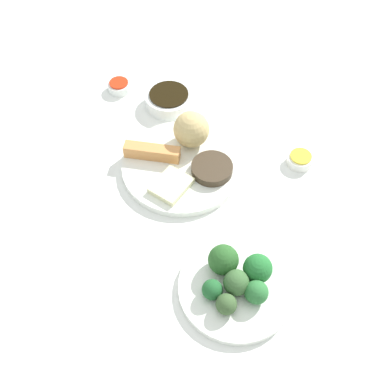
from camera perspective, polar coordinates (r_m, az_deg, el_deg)
name	(u,v)px	position (r m, az deg, el deg)	size (l,w,h in m)	color
tabletop	(162,188)	(1.00, -3.56, 0.52)	(2.20, 2.20, 0.02)	white
main_plate	(182,166)	(1.01, -1.22, 3.09)	(0.25, 0.25, 0.02)	white
rice_scoop	(191,129)	(1.02, -0.07, 7.47)	(0.08, 0.08, 0.08)	tan
spring_roll	(152,152)	(1.01, -4.79, 4.77)	(0.12, 0.03, 0.03)	#DC924F
crab_rangoon_wonton	(171,185)	(0.96, -2.49, 0.79)	(0.06, 0.08, 0.01)	beige
stir_fry_heap	(212,168)	(0.99, 2.39, 2.82)	(0.09, 0.09, 0.02)	#3F3222
broccoli_plate	(236,288)	(0.86, 5.24, -11.29)	(0.20, 0.20, 0.01)	white
broccoli_floret_0	(236,283)	(0.84, 5.32, -10.70)	(0.05, 0.05, 0.05)	#3A6233
broccoli_floret_1	(223,260)	(0.85, 3.76, -8.06)	(0.05, 0.05, 0.05)	#285B25
broccoli_floret_2	(258,268)	(0.85, 7.83, -9.01)	(0.05, 0.05, 0.05)	#226D2E
broccoli_floret_3	(212,290)	(0.83, 2.43, -11.55)	(0.04, 0.04, 0.04)	#1F5B2B
broccoli_floret_4	(226,304)	(0.82, 4.11, -13.19)	(0.04, 0.04, 0.04)	#39572E
broccoli_floret_5	(256,292)	(0.83, 7.68, -11.75)	(0.04, 0.04, 0.04)	#2C7035
soy_sauce_bowl	(169,100)	(1.15, -2.74, 10.90)	(0.11, 0.11, 0.03)	white
soy_sauce_bowl_liquid	(169,94)	(1.13, -2.78, 11.56)	(0.09, 0.09, 0.00)	black
sauce_ramekin_sweet_and_sour	(119,87)	(1.20, -8.66, 12.30)	(0.06, 0.06, 0.02)	white
sauce_ramekin_sweet_and_sour_liquid	(119,83)	(1.19, -8.73, 12.74)	(0.05, 0.05, 0.00)	red
sauce_ramekin_hot_mustard	(300,160)	(1.05, 12.73, 3.76)	(0.06, 0.06, 0.02)	white
sauce_ramekin_hot_mustard_liquid	(301,156)	(1.04, 12.85, 4.19)	(0.05, 0.05, 0.00)	yellow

